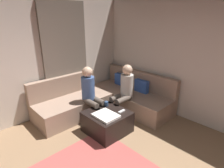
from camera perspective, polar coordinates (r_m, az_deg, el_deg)
wall_left at (r=4.03m, az=-31.32°, el=5.83°), size 0.12×6.00×2.70m
curtain_panel at (r=4.41m, az=-14.23°, el=7.80°), size 0.06×1.10×2.50m
sectional_couch at (r=4.44m, az=-1.70°, el=-4.71°), size 2.10×2.55×0.87m
ottoman at (r=3.66m, az=-1.53°, el=-11.77°), size 0.76×0.76×0.42m
folded_blanket at (r=3.41m, az=-1.94°, el=-9.85°), size 0.44×0.36×0.04m
coffee_mug at (r=3.78m, az=-1.79°, el=-6.18°), size 0.08×0.08×0.10m
game_remote at (r=3.57m, az=3.04°, el=-8.54°), size 0.05×0.15×0.02m
person_on_couch_back at (r=4.00m, az=3.71°, el=-1.77°), size 0.30×0.60×1.20m
person_on_couch_side at (r=3.85m, az=-6.58°, el=-2.70°), size 0.60×0.30×1.20m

